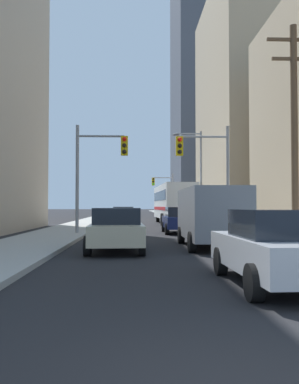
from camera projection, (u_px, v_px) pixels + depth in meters
sidewalk_left at (102, 218)px, 52.90m from camera, size 3.30×160.00×0.15m
sidewalk_right at (183, 218)px, 53.27m from camera, size 3.30×160.00×0.15m
city_bus at (173, 202)px, 36.97m from camera, size 2.90×11.58×3.40m
cargo_van_grey at (211, 214)px, 15.90m from camera, size 2.16×5.22×2.26m
sedan_silver at (278, 247)px, 8.23m from camera, size 1.95×4.24×1.52m
sedan_beige at (117, 229)px, 14.50m from camera, size 1.95×4.26×1.52m
sedan_navy at (180, 220)px, 24.17m from camera, size 1.95×4.21×1.52m
sedan_white at (123, 216)px, 33.38m from camera, size 1.95×4.24×1.52m
traffic_signal_near_left at (99, 162)px, 22.62m from camera, size 2.84×0.44×6.00m
traffic_signal_near_right at (206, 162)px, 22.83m from camera, size 2.96×0.44×6.00m
traffic_signal_far_right at (164, 188)px, 56.07m from camera, size 2.91×0.44×6.00m
utility_pole_right at (294, 128)px, 16.97m from camera, size 2.20×0.28×9.03m
street_lamp_right at (196, 169)px, 32.76m from camera, size 2.34×0.32×7.50m
building_right_mid_block at (286, 107)px, 48.77m from camera, size 18.25×20.95×26.48m
building_right_far_highrise at (225, 92)px, 92.34m from camera, size 22.24×23.55×53.82m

